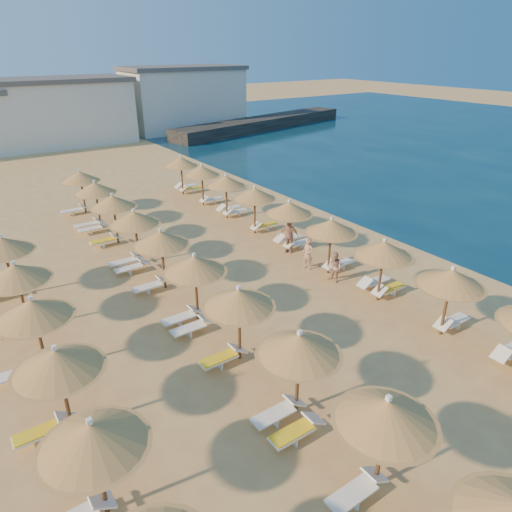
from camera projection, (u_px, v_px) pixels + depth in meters
ground at (304, 318)px, 19.42m from camera, size 220.00×220.00×0.00m
jetty at (263, 123)px, 62.99m from camera, size 30.16×10.39×1.50m
hotel_blocks at (78, 109)px, 53.62m from camera, size 45.32×9.85×8.10m
parasol_row_east at (331, 227)px, 22.18m from camera, size 2.65×35.55×3.04m
parasol_row_west at (195, 265)px, 18.33m from camera, size 2.65×35.55×3.04m
parasol_row_inland at (44, 334)px, 13.99m from camera, size 2.65×19.10×3.04m
loungers at (244, 299)px, 20.15m from camera, size 16.71×34.35×0.66m
beachgoer_c at (289, 236)px, 25.23m from camera, size 1.09×1.15×1.92m
beachgoer_b at (335, 268)px, 22.03m from camera, size 0.62×0.78×1.56m
beachgoer_a at (308, 254)px, 23.33m from camera, size 0.58×0.71×1.67m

